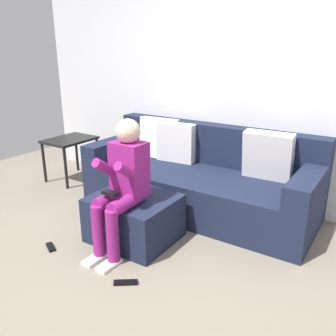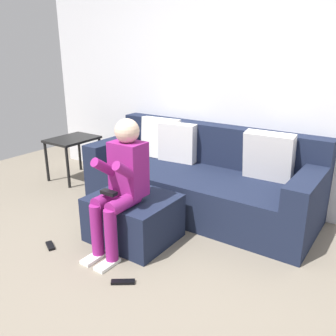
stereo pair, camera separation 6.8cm
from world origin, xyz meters
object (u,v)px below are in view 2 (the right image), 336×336
Objects in this scene: couch_sectional at (201,179)px; person_seated at (121,180)px; remote_near_ottoman at (123,282)px; remote_by_storage_bin at (50,246)px; ottoman at (133,218)px; side_table at (73,144)px.

person_seated reaches higher than couch_sectional.
remote_by_storage_bin is (-0.87, 0.02, 0.00)m from remote_near_ottoman.
person_seated reaches higher than ottoman.
person_seated is at bearing 93.92° from remote_near_ottoman.
ottoman is 0.64× the size of person_seated.
person_seated reaches higher than side_table.
couch_sectional is 1.16m from person_seated.
couch_sectional is 3.38× the size of ottoman.
remote_by_storage_bin is at bearing 142.51° from remote_near_ottoman.
side_table is 2.49m from remote_near_ottoman.
couch_sectional reaches higher than side_table.
person_seated is (0.03, -0.17, 0.43)m from ottoman.
remote_by_storage_bin is (-0.51, -0.55, -0.20)m from ottoman.
remote_near_ottoman is 1.23× the size of remote_by_storage_bin.
ottoman reaches higher than remote_by_storage_bin.
remote_by_storage_bin is at bearing -114.53° from couch_sectional.
couch_sectional is at bearing 79.90° from ottoman.
couch_sectional is 16.93× the size of remote_by_storage_bin.
couch_sectional is 1.66m from remote_by_storage_bin.
person_seated is 1.97m from side_table.
couch_sectional is at bearing 91.48° from remote_by_storage_bin.
remote_by_storage_bin is (-0.68, -1.48, -0.32)m from couch_sectional.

